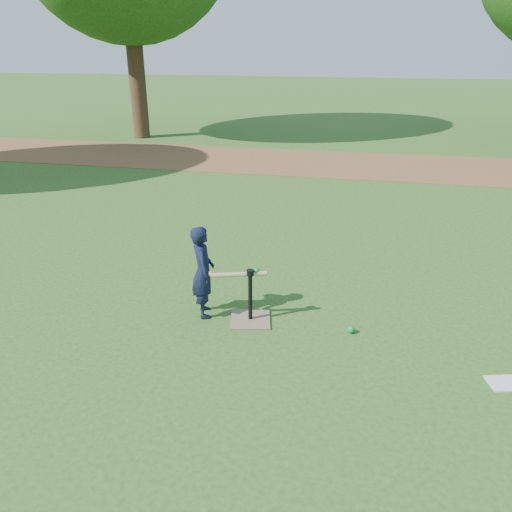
# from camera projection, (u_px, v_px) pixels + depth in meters

# --- Properties ---
(ground) EXTENTS (80.00, 80.00, 0.00)m
(ground) POSITION_uv_depth(u_px,v_px,m) (269.00, 305.00, 5.85)
(ground) COLOR #285116
(ground) RESTS_ON ground
(dirt_strip) EXTENTS (24.00, 3.00, 0.01)m
(dirt_strip) POSITION_uv_depth(u_px,v_px,m) (324.00, 163.00, 12.58)
(dirt_strip) COLOR brown
(dirt_strip) RESTS_ON ground
(child) EXTENTS (0.38, 0.45, 1.05)m
(child) POSITION_uv_depth(u_px,v_px,m) (203.00, 272.00, 5.46)
(child) COLOR black
(child) RESTS_ON ground
(wiffle_ball_ground) EXTENTS (0.08, 0.08, 0.08)m
(wiffle_ball_ground) POSITION_uv_depth(u_px,v_px,m) (351.00, 330.00, 5.27)
(wiffle_ball_ground) COLOR #0C8936
(wiffle_ball_ground) RESTS_ON ground
(clipboard) EXTENTS (0.35, 0.30, 0.01)m
(clipboard) POSITION_uv_depth(u_px,v_px,m) (505.00, 383.00, 4.50)
(clipboard) COLOR silver
(clipboard) RESTS_ON ground
(batting_tee) EXTENTS (0.51, 0.51, 0.61)m
(batting_tee) POSITION_uv_depth(u_px,v_px,m) (250.00, 312.00, 5.48)
(batting_tee) COLOR #7B664E
(batting_tee) RESTS_ON ground
(swing_action) EXTENTS (0.63, 0.23, 0.09)m
(swing_action) POSITION_uv_depth(u_px,v_px,m) (239.00, 274.00, 5.32)
(swing_action) COLOR tan
(swing_action) RESTS_ON ground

